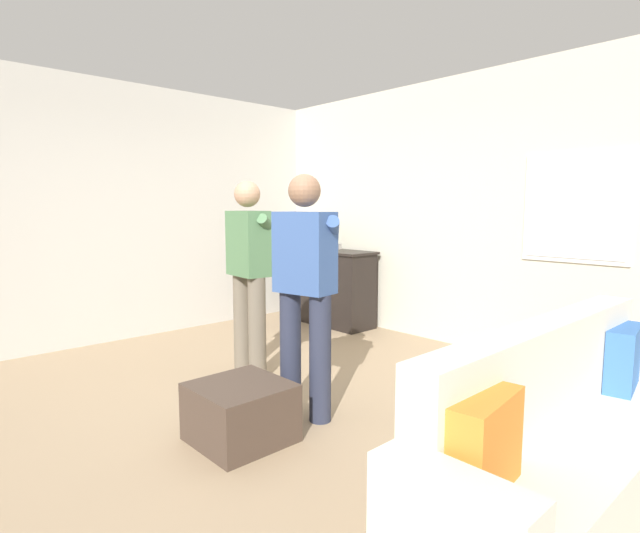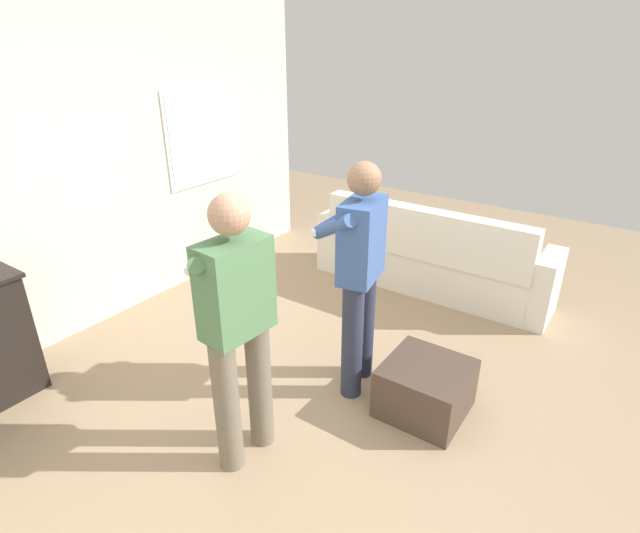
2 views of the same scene
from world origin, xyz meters
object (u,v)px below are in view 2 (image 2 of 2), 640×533
(couch, at_px, (428,259))
(person_standing_right, at_px, (359,270))
(ottoman, at_px, (425,388))
(person_standing_left, at_px, (237,322))

(couch, bearing_deg, person_standing_right, -174.03)
(ottoman, relative_size, person_standing_left, 0.33)
(couch, relative_size, ottoman, 4.35)
(ottoman, xyz_separation_m, person_standing_right, (-0.01, 0.55, 0.75))
(person_standing_left, distance_m, person_standing_right, 1.00)
(ottoman, bearing_deg, person_standing_left, 142.03)
(couch, distance_m, person_standing_right, 1.82)
(couch, xyz_separation_m, person_standing_left, (-2.68, 0.04, 0.59))
(person_standing_left, relative_size, person_standing_right, 1.00)
(person_standing_left, bearing_deg, person_standing_right, -12.38)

